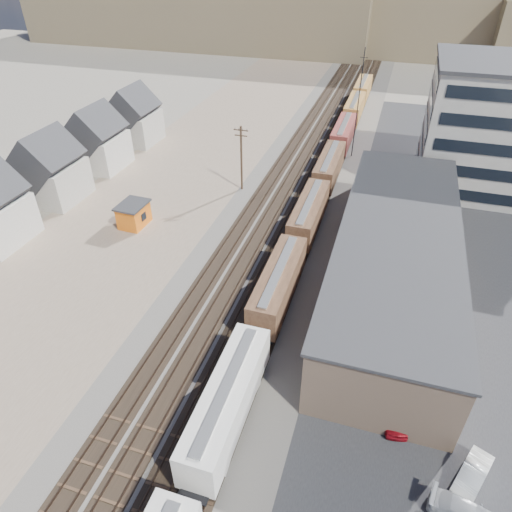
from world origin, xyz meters
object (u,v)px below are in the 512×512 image
(utility_pole_north, at_px, (241,157))
(parked_car_red, at_px, (395,413))
(parked_car_white, at_px, (472,475))
(parked_car_blue, at_px, (439,215))
(freight_train, at_px, (320,188))
(maintenance_shed, at_px, (134,214))

(utility_pole_north, relative_size, parked_car_red, 2.18)
(parked_car_white, height_order, parked_car_blue, parked_car_white)
(freight_train, relative_size, parked_car_blue, 24.78)
(freight_train, bearing_deg, parked_car_red, -69.29)
(utility_pole_north, bearing_deg, maintenance_shed, -126.05)
(maintenance_shed, xyz_separation_m, parked_car_blue, (39.38, 13.97, -0.98))
(parked_car_blue, bearing_deg, freight_train, 145.62)
(utility_pole_north, height_order, parked_car_white, utility_pole_north)
(utility_pole_north, bearing_deg, parked_car_white, -51.79)
(utility_pole_north, distance_m, parked_car_white, 49.67)
(maintenance_shed, bearing_deg, parked_car_blue, 19.53)
(utility_pole_north, xyz_separation_m, maintenance_shed, (-10.46, -14.37, -3.65))
(freight_train, height_order, maintenance_shed, freight_train)
(maintenance_shed, bearing_deg, parked_car_red, -30.40)
(freight_train, height_order, parked_car_blue, freight_train)
(maintenance_shed, relative_size, parked_car_red, 0.99)
(utility_pole_north, relative_size, maintenance_shed, 2.21)
(utility_pole_north, bearing_deg, freight_train, -7.08)
(utility_pole_north, bearing_deg, parked_car_blue, -0.78)
(utility_pole_north, height_order, parked_car_blue, utility_pole_north)
(maintenance_shed, bearing_deg, parked_car_white, -30.82)
(parked_car_blue, bearing_deg, parked_car_red, -134.67)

